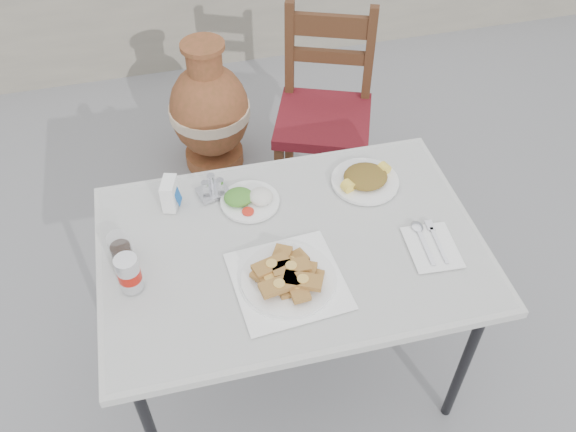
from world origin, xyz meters
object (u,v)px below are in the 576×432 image
object	(u,v)px
salad_chopped_plate	(365,178)
condiment_caddy	(213,188)
cafe_table	(291,254)
napkin_holder	(170,194)
soda_can	(129,273)
terracotta_urn	(210,111)
salad_rice_plate	(249,199)
chair	(324,112)
pide_plate	(288,275)
cola_glass	(121,250)

from	to	relation	value
salad_chopped_plate	condiment_caddy	distance (m)	0.56
cafe_table	napkin_holder	xyz separation A→B (m)	(-0.37, 0.29, 0.11)
soda_can	terracotta_urn	bearing A→B (deg)	72.80
salad_rice_plate	chair	distance (m)	0.99
salad_chopped_plate	soda_can	bearing A→B (deg)	-162.74
soda_can	condiment_caddy	bearing A→B (deg)	48.09
salad_rice_plate	condiment_caddy	bearing A→B (deg)	146.20
pide_plate	salad_rice_plate	distance (m)	0.38
cola_glass	terracotta_urn	xyz separation A→B (m)	(0.47, 1.33, -0.48)
salad_chopped_plate	napkin_holder	xyz separation A→B (m)	(-0.71, 0.06, 0.03)
chair	terracotta_urn	bearing A→B (deg)	165.54
cafe_table	terracotta_urn	world-z (taller)	cafe_table
salad_rice_plate	condiment_caddy	xyz separation A→B (m)	(-0.12, 0.08, 0.01)
cola_glass	soda_can	bearing A→B (deg)	-80.60
terracotta_urn	soda_can	bearing A→B (deg)	-107.20
salad_rice_plate	soda_can	xyz separation A→B (m)	(-0.44, -0.28, 0.05)
pide_plate	salad_rice_plate	size ratio (longest dim) A/B	1.71
chair	pide_plate	bearing A→B (deg)	-90.63
cafe_table	terracotta_urn	xyz separation A→B (m)	(-0.08, 1.40, -0.38)
soda_can	salad_chopped_plate	bearing A→B (deg)	17.26
salad_rice_plate	terracotta_urn	world-z (taller)	salad_rice_plate
cafe_table	cola_glass	bearing A→B (deg)	172.30
salad_chopped_plate	salad_rice_plate	bearing A→B (deg)	179.33
pide_plate	terracotta_urn	xyz separation A→B (m)	(-0.03, 1.55, -0.46)
terracotta_urn	condiment_caddy	bearing A→B (deg)	-96.74
salad_chopped_plate	condiment_caddy	world-z (taller)	condiment_caddy
salad_rice_plate	chair	world-z (taller)	chair
pide_plate	salad_rice_plate	world-z (taller)	pide_plate
cafe_table	condiment_caddy	xyz separation A→B (m)	(-0.21, 0.31, 0.08)
cafe_table	chair	xyz separation A→B (m)	(0.44, 1.01, -0.20)
cola_glass	terracotta_urn	distance (m)	1.48
cola_glass	condiment_caddy	distance (m)	0.41
napkin_holder	terracotta_urn	size ratio (longest dim) A/B	0.14
salad_rice_plate	terracotta_urn	xyz separation A→B (m)	(0.01, 1.17, -0.45)
salad_rice_plate	chair	xyz separation A→B (m)	(0.53, 0.78, -0.28)
soda_can	pide_plate	bearing A→B (deg)	-12.04
napkin_holder	chair	xyz separation A→B (m)	(0.80, 0.72, -0.31)
salad_chopped_plate	napkin_holder	bearing A→B (deg)	174.79
chair	condiment_caddy	bearing A→B (deg)	-110.59
soda_can	cola_glass	xyz separation A→B (m)	(-0.02, 0.12, -0.02)
napkin_holder	soda_can	bearing A→B (deg)	-98.35
napkin_holder	pide_plate	bearing A→B (deg)	-36.36
pide_plate	napkin_holder	bearing A→B (deg)	125.73
pide_plate	condiment_caddy	world-z (taller)	condiment_caddy
condiment_caddy	terracotta_urn	size ratio (longest dim) A/B	0.17
cafe_table	salad_chopped_plate	size ratio (longest dim) A/B	5.19
soda_can	chair	distance (m)	1.47
napkin_holder	salad_rice_plate	bearing A→B (deg)	5.51
cafe_table	chair	distance (m)	1.12
condiment_caddy	cola_glass	bearing A→B (deg)	-145.62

